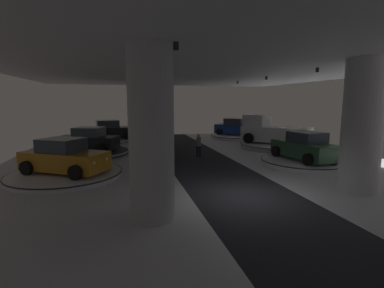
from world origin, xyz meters
The scene contains 17 objects.
ground centered at (0.00, 0.00, -0.02)m, with size 24.00×44.00×0.06m.
ceiling_with_spotlights centered at (0.00, 0.00, 5.55)m, with size 24.00×44.00×0.39m.
column_left centered at (-3.86, -1.38, 2.75)m, with size 1.43×1.43×5.50m.
column_right centered at (4.93, -0.47, 2.75)m, with size 1.58×1.58×5.50m.
display_platform_mid_right centered at (5.92, 4.69, 0.16)m, with size 5.07×5.07×0.28m.
display_car_mid_right centered at (5.92, 4.66, 1.04)m, with size 2.63×4.39×1.71m.
display_platform_mid_left centered at (-7.57, 4.77, 0.14)m, with size 5.50×5.50×0.26m.
display_car_mid_left centered at (-7.60, 4.78, 1.02)m, with size 4.52×3.74×1.71m.
display_platform_far_right centered at (7.38, 10.61, 0.20)m, with size 5.68×5.68×0.36m.
pickup_truck_far_right centered at (7.17, 10.85, 1.30)m, with size 5.07×5.37×2.30m.
display_platform_deep_right centered at (6.63, 17.17, 0.18)m, with size 5.24×5.24×0.33m.
display_car_deep_right centered at (6.61, 17.19, 1.09)m, with size 4.20×4.29×1.71m.
display_platform_deep_left centered at (-5.89, 16.77, 0.20)m, with size 6.00×6.00×0.36m.
display_car_deep_left centered at (-5.92, 16.76, 1.13)m, with size 4.44×2.77×1.71m.
display_platform_far_left centered at (-7.21, 11.22, 0.13)m, with size 5.84×5.84×0.24m.
display_car_far_left centered at (-7.18, 11.21, 1.00)m, with size 4.56×3.28×1.71m.
visitor_walking_near centered at (0.29, 8.37, 0.91)m, with size 0.32×0.32×1.59m.
Camera 1 is at (-4.73, -10.36, 3.80)m, focal length 26.92 mm.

